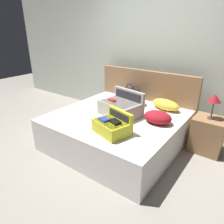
{
  "coord_description": "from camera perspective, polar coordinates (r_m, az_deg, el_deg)",
  "views": [
    {
      "loc": [
        1.68,
        -2.01,
        1.77
      ],
      "look_at": [
        0.0,
        0.27,
        0.6
      ],
      "focal_mm": 33.21,
      "sensor_mm": 36.0,
      "label": 1
    }
  ],
  "objects": [
    {
      "name": "ground_plane",
      "position": [
        3.16,
        -2.92,
        -11.65
      ],
      "size": [
        12.0,
        12.0,
        0.0
      ],
      "primitive_type": "plane",
      "color": "gray"
    },
    {
      "name": "bed",
      "position": [
        3.31,
        1.38,
        -4.91
      ],
      "size": [
        1.86,
        1.79,
        0.5
      ],
      "primitive_type": "cube",
      "color": "silver",
      "rests_on": "ground"
    },
    {
      "name": "headboard",
      "position": [
        3.94,
        9.26,
        3.7
      ],
      "size": [
        1.89,
        0.08,
        1.05
      ],
      "primitive_type": "cube",
      "color": "olive",
      "rests_on": "ground"
    },
    {
      "name": "nightstand",
      "position": [
        3.44,
        24.79,
        -5.71
      ],
      "size": [
        0.44,
        0.4,
        0.54
      ],
      "primitive_type": "cube",
      "color": "olive",
      "rests_on": "ground"
    },
    {
      "name": "back_wall",
      "position": [
        4.06,
        12.12,
        15.3
      ],
      "size": [
        8.0,
        0.1,
        2.6
      ],
      "primitive_type": "cube",
      "color": "#B7C1B2",
      "rests_on": "ground"
    },
    {
      "name": "duffel_bag",
      "position": [
        3.75,
        5.7,
        4.64
      ],
      "size": [
        0.64,
        0.45,
        0.32
      ],
      "rotation": [
        0.0,
        0.0,
        -0.39
      ],
      "color": "black",
      "rests_on": "bed"
    },
    {
      "name": "table_lamp",
      "position": [
        3.23,
        26.39,
        3.18
      ],
      "size": [
        0.19,
        0.19,
        0.36
      ],
      "color": "#3F3833",
      "rests_on": "nightstand"
    },
    {
      "name": "hard_case_medium",
      "position": [
        2.64,
        0.0,
        -3.77
      ],
      "size": [
        0.52,
        0.45,
        0.28
      ],
      "rotation": [
        0.0,
        0.0,
        -0.29
      ],
      "color": "gold",
      "rests_on": "bed"
    },
    {
      "name": "pillow_near_headboard",
      "position": [
        3.51,
        14.53,
        1.99
      ],
      "size": [
        0.53,
        0.34,
        0.17
      ],
      "primitive_type": "ellipsoid",
      "rotation": [
        0.0,
        0.0,
        -0.2
      ],
      "color": "gold",
      "rests_on": "bed"
    },
    {
      "name": "pillow_center_head",
      "position": [
        2.99,
        12.49,
        -1.39
      ],
      "size": [
        0.4,
        0.3,
        0.17
      ],
      "primitive_type": "ellipsoid",
      "rotation": [
        0.0,
        0.0,
        0.01
      ],
      "color": "maroon",
      "rests_on": "bed"
    },
    {
      "name": "hard_case_large",
      "position": [
        3.16,
        2.38,
        1.35
      ],
      "size": [
        0.67,
        0.53,
        0.37
      ],
      "rotation": [
        0.0,
        0.0,
        -0.19
      ],
      "color": "gray",
      "rests_on": "bed"
    }
  ]
}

